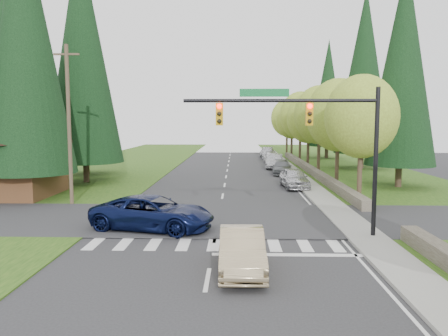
{
  "coord_description": "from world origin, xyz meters",
  "views": [
    {
      "loc": [
        0.95,
        -15.11,
        5.27
      ],
      "look_at": [
        0.31,
        8.1,
        2.8
      ],
      "focal_mm": 35.0,
      "sensor_mm": 36.0,
      "label": 1
    }
  ],
  "objects_px": {
    "sedan_champagne": "(242,250)",
    "parked_car_c": "(274,161)",
    "parked_car_a": "(294,178)",
    "parked_car_d": "(272,158)",
    "parked_car_e": "(268,153)",
    "suv_navy": "(153,213)",
    "parked_car_b": "(282,168)"
  },
  "relations": [
    {
      "from": "sedan_champagne",
      "to": "parked_car_c",
      "type": "height_order",
      "value": "parked_car_c"
    },
    {
      "from": "parked_car_a",
      "to": "parked_car_d",
      "type": "bearing_deg",
      "value": 86.21
    },
    {
      "from": "parked_car_c",
      "to": "parked_car_e",
      "type": "distance_m",
      "value": 13.87
    },
    {
      "from": "sedan_champagne",
      "to": "parked_car_a",
      "type": "height_order",
      "value": "parked_car_a"
    },
    {
      "from": "sedan_champagne",
      "to": "parked_car_d",
      "type": "xyz_separation_m",
      "value": [
        4.37,
        40.83,
        -0.05
      ]
    },
    {
      "from": "suv_navy",
      "to": "parked_car_a",
      "type": "distance_m",
      "value": 16.24
    },
    {
      "from": "parked_car_c",
      "to": "parked_car_d",
      "type": "distance_m",
      "value": 6.57
    },
    {
      "from": "parked_car_a",
      "to": "parked_car_b",
      "type": "height_order",
      "value": "parked_car_a"
    },
    {
      "from": "parked_car_b",
      "to": "parked_car_d",
      "type": "distance_m",
      "value": 12.07
    },
    {
      "from": "suv_navy",
      "to": "parked_car_e",
      "type": "distance_m",
      "value": 43.21
    },
    {
      "from": "parked_car_b",
      "to": "parked_car_d",
      "type": "relative_size",
      "value": 1.15
    },
    {
      "from": "parked_car_e",
      "to": "suv_navy",
      "type": "bearing_deg",
      "value": -102.69
    },
    {
      "from": "sedan_champagne",
      "to": "parked_car_a",
      "type": "xyz_separation_m",
      "value": [
        4.43,
        19.51,
        0.06
      ]
    },
    {
      "from": "parked_car_b",
      "to": "parked_car_a",
      "type": "bearing_deg",
      "value": -84.93
    },
    {
      "from": "sedan_champagne",
      "to": "suv_navy",
      "type": "xyz_separation_m",
      "value": [
        -4.27,
        5.8,
        0.1
      ]
    },
    {
      "from": "sedan_champagne",
      "to": "parked_car_b",
      "type": "xyz_separation_m",
      "value": [
        4.43,
        28.75,
        -0.06
      ]
    },
    {
      "from": "suv_navy",
      "to": "parked_car_c",
      "type": "distance_m",
      "value": 29.68
    },
    {
      "from": "suv_navy",
      "to": "sedan_champagne",
      "type": "bearing_deg",
      "value": -129.54
    },
    {
      "from": "parked_car_b",
      "to": "parked_car_e",
      "type": "relative_size",
      "value": 0.87
    },
    {
      "from": "parked_car_a",
      "to": "sedan_champagne",
      "type": "bearing_deg",
      "value": -106.76
    },
    {
      "from": "parked_car_a",
      "to": "parked_car_e",
      "type": "distance_m",
      "value": 28.62
    },
    {
      "from": "parked_car_c",
      "to": "suv_navy",
      "type": "bearing_deg",
      "value": -99.25
    },
    {
      "from": "parked_car_a",
      "to": "parked_car_b",
      "type": "xyz_separation_m",
      "value": [
        0.0,
        9.25,
        -0.12
      ]
    },
    {
      "from": "suv_navy",
      "to": "parked_car_e",
      "type": "bearing_deg",
      "value": 2.48
    },
    {
      "from": "parked_car_d",
      "to": "sedan_champagne",
      "type": "bearing_deg",
      "value": -103.09
    },
    {
      "from": "suv_navy",
      "to": "parked_car_e",
      "type": "xyz_separation_m",
      "value": [
        8.7,
        42.32,
        -0.06
      ]
    },
    {
      "from": "sedan_champagne",
      "to": "parked_car_a",
      "type": "relative_size",
      "value": 0.96
    },
    {
      "from": "suv_navy",
      "to": "parked_car_a",
      "type": "bearing_deg",
      "value": -18.3
    },
    {
      "from": "parked_car_a",
      "to": "parked_car_d",
      "type": "height_order",
      "value": "parked_car_a"
    },
    {
      "from": "parked_car_c",
      "to": "parked_car_d",
      "type": "height_order",
      "value": "parked_car_c"
    },
    {
      "from": "parked_car_d",
      "to": "parked_car_a",
      "type": "bearing_deg",
      "value": -96.8
    },
    {
      "from": "sedan_champagne",
      "to": "parked_car_c",
      "type": "xyz_separation_m",
      "value": [
        4.14,
        34.26,
        0.07
      ]
    }
  ]
}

